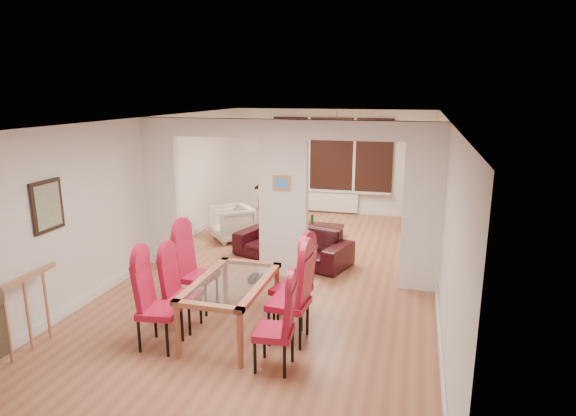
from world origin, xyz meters
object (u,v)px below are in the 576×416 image
at_px(dining_chair_rc, 291,283).
at_px(dining_table, 232,307).
at_px(dining_chair_ra, 274,325).
at_px(television, 411,215).
at_px(sofa, 292,243).
at_px(armchair, 232,223).
at_px(coffee_table, 316,231).
at_px(person, 264,192).
at_px(dining_chair_la, 159,304).
at_px(dining_chair_lb, 182,291).
at_px(bottle, 312,220).
at_px(bowl, 308,225).
at_px(dining_chair_rb, 289,296).
at_px(dining_chair_lc, 198,271).

bearing_deg(dining_chair_rc, dining_table, -130.26).
relative_size(dining_chair_ra, television, 0.98).
distance_m(sofa, television, 3.43).
height_order(sofa, armchair, armchair).
distance_m(armchair, coffee_table, 1.80).
distance_m(dining_table, person, 4.80).
height_order(dining_chair_la, coffee_table, dining_chair_la).
xyz_separation_m(dining_chair_lb, armchair, (-0.81, 3.76, -0.15)).
distance_m(dining_table, bottle, 4.35).
bearing_deg(dining_table, bowl, 89.93).
xyz_separation_m(dining_chair_ra, bottle, (-0.66, 4.97, -0.14)).
xyz_separation_m(armchair, person, (0.40, 0.92, 0.49)).
bearing_deg(armchair, television, 75.66).
bearing_deg(sofa, dining_chair_la, -84.14).
bearing_deg(person, bottle, 66.28).
bearing_deg(dining_chair_rb, dining_chair_ra, -85.48).
height_order(dining_chair_lb, coffee_table, dining_chair_lb).
relative_size(dining_table, television, 1.45).
height_order(dining_chair_ra, sofa, dining_chair_ra).
xyz_separation_m(dining_chair_lc, bottle, (0.81, 3.81, -0.19)).
xyz_separation_m(dining_chair_lc, coffee_table, (0.89, 3.86, -0.45)).
bearing_deg(bowl, dining_chair_lb, -98.83).
bearing_deg(person, television, 97.63).
height_order(dining_chair_lb, dining_chair_rc, dining_chair_rc).
bearing_deg(dining_chair_rb, dining_chair_la, -154.75).
height_order(dining_chair_lc, bottle, dining_chair_lc).
height_order(armchair, bowl, armchair).
bearing_deg(armchair, sofa, 18.25).
relative_size(dining_chair_lc, bowl, 5.14).
bearing_deg(dining_chair_rc, dining_chair_la, -129.51).
distance_m(dining_chair_la, dining_chair_lb, 0.51).
bearing_deg(dining_chair_la, sofa, 69.20).
height_order(dining_chair_lc, coffee_table, dining_chair_lc).
relative_size(dining_chair_lc, coffee_table, 1.05).
xyz_separation_m(sofa, coffee_table, (0.14, 1.53, -0.19)).
distance_m(dining_table, dining_chair_ra, 0.98).
distance_m(dining_chair_la, dining_chair_rc, 1.70).
relative_size(dining_table, dining_chair_lc, 1.34).
bearing_deg(dining_chair_lc, dining_chair_rc, 2.24).
bearing_deg(dining_table, sofa, 89.29).
bearing_deg(bottle, dining_chair_lb, -99.77).
xyz_separation_m(dining_chair_la, dining_chair_ra, (1.45, -0.08, -0.04)).
height_order(person, bowl, person).
bearing_deg(dining_chair_ra, dining_chair_rb, 84.95).
bearing_deg(dining_chair_lc, television, 66.06).
bearing_deg(dining_chair_rc, dining_chair_rb, -65.51).
bearing_deg(television, dining_chair_rb, -176.27).
height_order(dining_chair_rc, television, dining_chair_rc).
height_order(dining_chair_ra, armchair, dining_chair_ra).
xyz_separation_m(dining_chair_rb, television, (1.34, 5.61, -0.28)).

